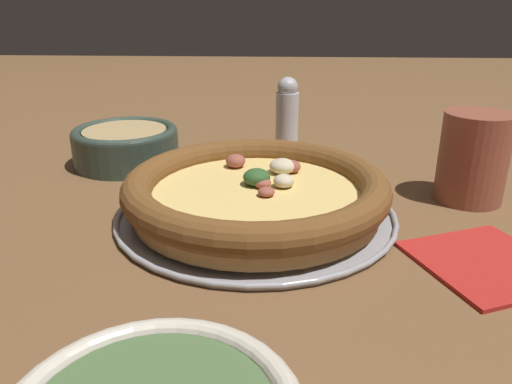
{
  "coord_description": "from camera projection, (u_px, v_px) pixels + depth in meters",
  "views": [
    {
      "loc": [
        0.5,
        0.02,
        0.23
      ],
      "look_at": [
        0.0,
        0.0,
        0.03
      ],
      "focal_mm": 35.0,
      "sensor_mm": 36.0,
      "label": 1
    }
  ],
  "objects": [
    {
      "name": "napkin",
      "position": [
        488.0,
        261.0,
        0.45
      ],
      "size": [
        0.16,
        0.15,
        0.01
      ],
      "rotation": [
        0.0,
        0.0,
        0.38
      ],
      "color": "#B2231E",
      "rests_on": "ground_plane"
    },
    {
      "name": "bowl_near",
      "position": [
        126.0,
        144.0,
        0.72
      ],
      "size": [
        0.15,
        0.15,
        0.05
      ],
      "color": "#334238",
      "rests_on": "ground_plane"
    },
    {
      "name": "drinking_cup",
      "position": [
        473.0,
        158.0,
        0.58
      ],
      "size": [
        0.08,
        0.08,
        0.11
      ],
      "color": "brown",
      "rests_on": "ground_plane"
    },
    {
      "name": "pepper_shaker",
      "position": [
        287.0,
        113.0,
        0.78
      ],
      "size": [
        0.04,
        0.04,
        0.11
      ],
      "color": "silver",
      "rests_on": "ground_plane"
    },
    {
      "name": "ground_plane",
      "position": [
        256.0,
        216.0,
        0.55
      ],
      "size": [
        3.0,
        3.0,
        0.0
      ],
      "primitive_type": "plane",
      "color": "brown"
    },
    {
      "name": "pizza_tray",
      "position": [
        256.0,
        213.0,
        0.55
      ],
      "size": [
        0.31,
        0.31,
        0.01
      ],
      "color": "#9E9EA3",
      "rests_on": "ground_plane"
    },
    {
      "name": "pizza",
      "position": [
        256.0,
        191.0,
        0.54
      ],
      "size": [
        0.29,
        0.29,
        0.04
      ],
      "color": "tan",
      "rests_on": "pizza_tray"
    }
  ]
}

